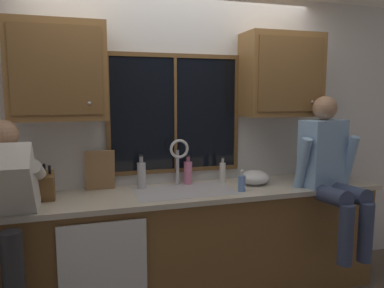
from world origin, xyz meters
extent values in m
cube|color=silver|center=(0.00, 0.06, 1.27)|extent=(5.66, 0.12, 2.55)
cube|color=black|center=(-0.02, -0.01, 1.52)|extent=(1.10, 0.02, 0.95)
cube|color=brown|center=(-0.02, -0.02, 2.02)|extent=(1.17, 0.02, 0.04)
cube|color=brown|center=(-0.02, -0.02, 1.03)|extent=(1.17, 0.02, 0.04)
cube|color=brown|center=(-0.58, -0.02, 1.52)|extent=(0.03, 0.02, 0.95)
cube|color=brown|center=(0.55, -0.02, 1.52)|extent=(0.03, 0.02, 0.95)
cube|color=brown|center=(-0.02, -0.02, 1.52)|extent=(0.02, 0.02, 0.95)
cube|color=brown|center=(0.00, -0.29, 0.44)|extent=(3.26, 0.58, 0.88)
cube|color=beige|center=(0.00, -0.31, 0.90)|extent=(3.32, 0.62, 0.04)
cube|color=white|center=(-0.69, -0.61, 0.46)|extent=(0.60, 0.02, 0.74)
cube|color=olive|center=(-0.94, -0.17, 1.86)|extent=(0.69, 0.33, 0.72)
cube|color=brown|center=(-0.94, -0.34, 1.86)|extent=(0.61, 0.01, 0.62)
sphere|color=#B2B2B7|center=(-0.73, -0.34, 1.63)|extent=(0.02, 0.02, 0.02)
cube|color=olive|center=(0.91, -0.17, 1.86)|extent=(0.69, 0.33, 0.72)
cube|color=brown|center=(0.91, -0.34, 1.86)|extent=(0.61, 0.01, 0.62)
sphere|color=#B2B2B7|center=(1.12, -0.34, 1.63)|extent=(0.02, 0.02, 0.02)
cube|color=#B7B7BC|center=(-0.02, -0.30, 0.91)|extent=(0.80, 0.46, 0.02)
cube|color=#9C9CA0|center=(-0.22, -0.30, 0.81)|extent=(0.36, 0.42, 0.20)
cube|color=#9C9CA0|center=(0.18, -0.30, 0.81)|extent=(0.36, 0.42, 0.20)
cube|color=#B7B7BC|center=(-0.02, -0.30, 0.81)|extent=(0.04, 0.42, 0.20)
cylinder|color=silver|center=(-0.02, -0.08, 1.07)|extent=(0.03, 0.03, 0.30)
torus|color=silver|center=(-0.02, -0.14, 1.24)|extent=(0.16, 0.02, 0.16)
cylinder|color=silver|center=(0.06, -0.08, 0.97)|extent=(0.03, 0.03, 0.09)
sphere|color=#A57A5B|center=(-1.31, -0.34, 1.42)|extent=(0.21, 0.21, 0.21)
cylinder|color=beige|center=(-1.09, -0.40, 1.16)|extent=(0.09, 0.52, 0.26)
cylinder|color=#384260|center=(1.06, -0.69, 0.90)|extent=(0.14, 0.43, 0.16)
cylinder|color=#384260|center=(1.24, -0.69, 0.90)|extent=(0.14, 0.43, 0.16)
cylinder|color=#384260|center=(1.06, -0.91, 0.65)|extent=(0.11, 0.11, 0.46)
cylinder|color=#384260|center=(1.24, -0.91, 0.65)|extent=(0.11, 0.11, 0.46)
cube|color=#8CB2DB|center=(1.15, -0.47, 1.20)|extent=(0.44, 0.30, 0.56)
sphere|color=#A57A5B|center=(1.15, -0.47, 1.58)|extent=(0.20, 0.20, 0.20)
cylinder|color=#8CB2DB|center=(0.92, -0.52, 1.12)|extent=(0.08, 0.20, 0.47)
cylinder|color=#8CB2DB|center=(1.38, -0.52, 1.12)|extent=(0.08, 0.20, 0.47)
cube|color=brown|center=(-1.06, -0.29, 1.02)|extent=(0.12, 0.18, 0.25)
cylinder|color=black|center=(-1.09, -0.34, 1.18)|extent=(0.02, 0.05, 0.09)
cylinder|color=black|center=(-1.06, -0.34, 1.17)|extent=(0.02, 0.04, 0.08)
cylinder|color=black|center=(-1.02, -0.34, 1.16)|extent=(0.02, 0.04, 0.06)
cube|color=#997047|center=(-0.67, -0.08, 1.08)|extent=(0.23, 0.09, 0.33)
ellipsoid|color=silver|center=(0.63, -0.26, 0.98)|extent=(0.26, 0.26, 0.13)
cylinder|color=#668CCC|center=(0.42, -0.45, 0.98)|extent=(0.06, 0.06, 0.13)
cylinder|color=silver|center=(0.42, -0.45, 1.07)|extent=(0.02, 0.02, 0.04)
cylinder|color=silver|center=(0.42, -0.47, 1.09)|extent=(0.01, 0.04, 0.01)
cylinder|color=silver|center=(0.38, -0.13, 1.01)|extent=(0.05, 0.05, 0.17)
cylinder|color=#B3AFA7|center=(0.38, -0.13, 1.12)|extent=(0.02, 0.02, 0.04)
cylinder|color=black|center=(0.38, -0.13, 1.14)|extent=(0.03, 0.03, 0.01)
cylinder|color=#B7B7BC|center=(-0.34, -0.13, 1.03)|extent=(0.07, 0.07, 0.22)
cylinder|color=#929296|center=(-0.34, -0.13, 1.16)|extent=(0.03, 0.03, 0.05)
cylinder|color=black|center=(-0.34, -0.13, 1.20)|extent=(0.04, 0.04, 0.01)
cylinder|color=pink|center=(0.08, -0.09, 1.02)|extent=(0.07, 0.07, 0.19)
cylinder|color=#AD5B7A|center=(0.08, -0.09, 1.14)|extent=(0.03, 0.03, 0.05)
cylinder|color=black|center=(0.08, -0.09, 1.17)|extent=(0.04, 0.04, 0.01)
camera|label=1|loc=(-0.81, -3.09, 1.69)|focal=34.49mm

